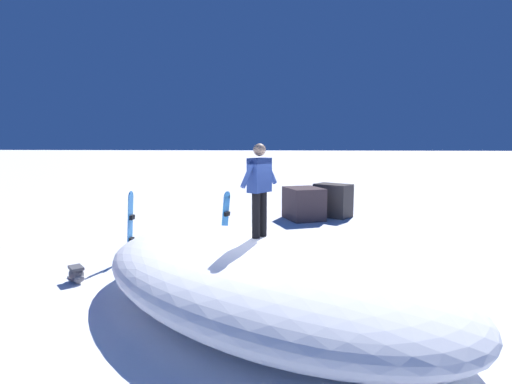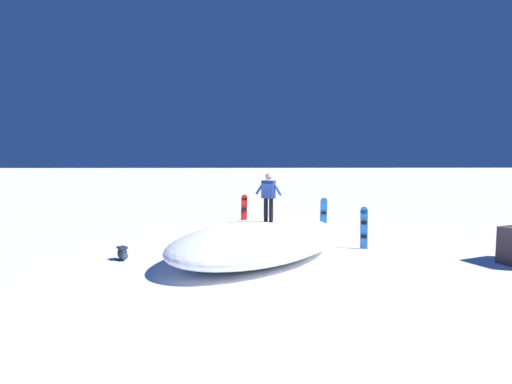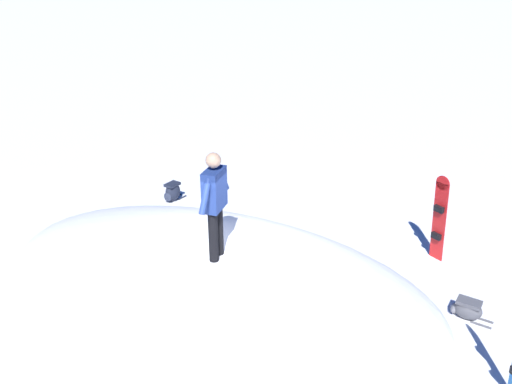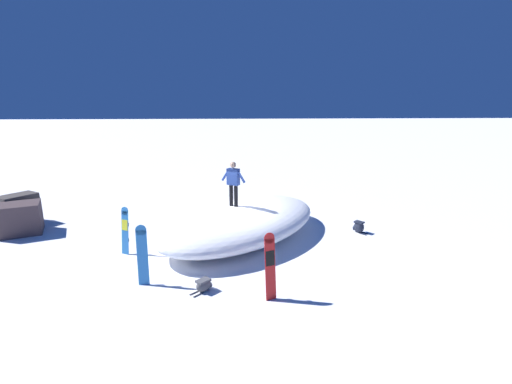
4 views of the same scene
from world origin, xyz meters
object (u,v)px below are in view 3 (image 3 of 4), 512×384
Objects in this scene: snowboard_primary_upright at (439,217)px; backpack_near at (467,309)px; snowboarder_standing at (215,200)px; backpack_far at (172,192)px.

backpack_near is at bearing -15.93° from snowboard_primary_upright.
backpack_near is (0.86, 3.83, -1.98)m from snowboarder_standing.
backpack_near is 6.93m from backpack_far.
snowboarder_standing reaches higher than snowboard_primary_upright.
snowboard_primary_upright is at bearing 100.95° from snowboarder_standing.
snowboarder_standing is 5.16m from backpack_far.
snowboarder_standing is at bearing -102.66° from backpack_near.
backpack_near is (1.69, -0.48, -0.73)m from snowboard_primary_upright.
snowboarder_standing is at bearing -79.05° from snowboard_primary_upright.
snowboard_primary_upright is 6.02m from backpack_far.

